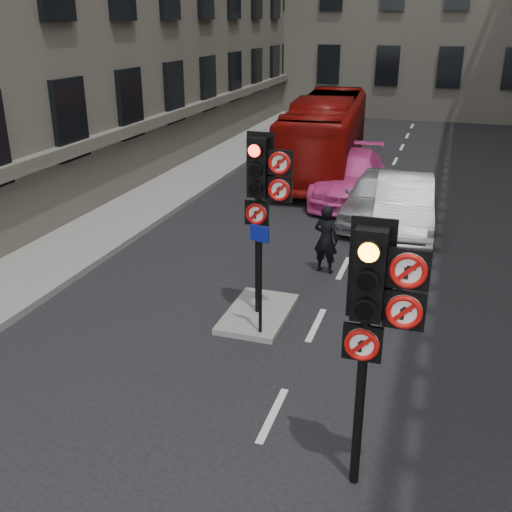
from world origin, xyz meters
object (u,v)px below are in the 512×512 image
Objects in this scene: car_pink at (349,176)px; motorcycle at (398,293)px; signal_far at (263,187)px; motorcyclist at (326,239)px; signal_near at (375,305)px; car_white at (404,204)px; car_silver at (378,196)px; info_sign at (260,265)px; bus_red at (325,134)px.

motorcycle is (2.37, -7.97, -0.30)m from car_pink.
motorcyclist is at bearing 75.07° from signal_far.
signal_near reaches higher than motorcyclist.
car_white reaches higher than motorcycle.
car_white is at bearing 71.34° from signal_far.
info_sign reaches higher than car_silver.
info_sign is (-1.95, -7.21, 0.76)m from car_white.
motorcycle is 0.70× the size of info_sign.
car_white is 5.42m from motorcycle.
info_sign is at bearing -148.98° from motorcycle.
signal_near is at bearing 117.07° from motorcyclist.
bus_red is (-2.79, 5.58, 0.67)m from car_silver.
info_sign is at bearing -92.55° from car_pink.
signal_far reaches higher than info_sign.
info_sign is at bearing 126.80° from signal_near.
car_white is at bearing -64.54° from bus_red.
signal_far is 0.35× the size of bus_red.
info_sign is (-2.39, 3.19, -1.09)m from signal_near.
signal_far is at bearing 119.32° from info_sign.
signal_near is at bearing -96.30° from motorcycle.
signal_far is 7.04m from car_white.
motorcyclist is (0.53, -6.30, 0.06)m from car_pink.
bus_red reaches higher than motorcycle.
motorcyclist is at bearing -116.01° from car_white.
signal_far is 2.40× the size of motorcycle.
signal_far is at bearing 86.38° from motorcyclist.
car_silver is (1.40, 6.88, -1.95)m from signal_far.
car_silver is 5.99m from motorcycle.
motorcyclist is at bearing -82.78° from bus_red.
motorcycle is at bearing -75.88° from bus_red.
car_white is 3.99m from motorcyclist.
car_pink is (-1.21, 2.10, -0.00)m from car_silver.
bus_red reaches higher than car_pink.
signal_far reaches higher than motorcyclist.
signal_far is 0.81× the size of car_silver.
signal_far is at bearing 123.02° from signal_near.
signal_near is at bearing -80.71° from car_silver.
bus_red reaches higher than car_white.
bus_red reaches higher than info_sign.
car_white is at bearing 89.44° from info_sign.
car_silver is at bearing -62.75° from car_pink.
bus_red is (-1.57, 3.48, 0.67)m from car_pink.
signal_far is 0.80× the size of car_white.
motorcycle is at bearing -75.81° from car_silver.
signal_near is 13.33m from car_pink.
motorcyclist is at bearing 131.09° from motorcycle.
car_pink is 3.88m from bus_red.
bus_red is at bearing 111.65° from car_pink.
signal_near is at bearing -38.65° from info_sign.
car_silver is 2.43m from car_pink.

